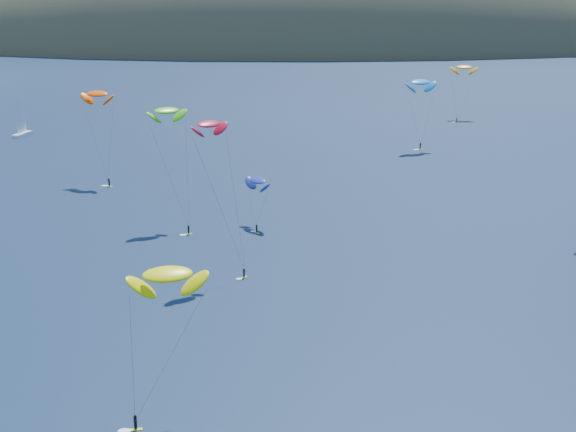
# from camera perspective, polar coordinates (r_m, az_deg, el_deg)

# --- Properties ---
(island) EXTENTS (730.00, 300.00, 210.00)m
(island) POSITION_cam_1_polar(r_m,az_deg,el_deg) (618.96, 3.44, 11.40)
(island) COLOR #3D3526
(island) RESTS_ON ground
(sailboat) EXTENTS (10.33, 9.00, 12.39)m
(sailboat) POSITION_cam_1_polar(r_m,az_deg,el_deg) (264.89, -18.38, 5.65)
(sailboat) COLOR silver
(sailboat) RESTS_ON ground
(kitesurfer_1) EXTENTS (9.56, 11.39, 23.49)m
(kitesurfer_1) POSITION_cam_1_polar(r_m,az_deg,el_deg) (199.57, -13.40, 8.44)
(kitesurfer_1) COLOR #D6ED1A
(kitesurfer_1) RESTS_ON ground
(kitesurfer_2) EXTENTS (9.40, 9.53, 18.58)m
(kitesurfer_2) POSITION_cam_1_polar(r_m,az_deg,el_deg) (92.31, -8.57, -4.14)
(kitesurfer_2) COLOR #D6ED1A
(kitesurfer_2) RESTS_ON ground
(kitesurfer_3) EXTENTS (9.54, 14.33, 24.78)m
(kitesurfer_3) POSITION_cam_1_polar(r_m,az_deg,el_deg) (162.74, -8.62, 7.40)
(kitesurfer_3) COLOR #D6ED1A
(kitesurfer_3) RESTS_ON ground
(kitesurfer_4) EXTENTS (10.66, 7.93, 21.64)m
(kitesurfer_4) POSITION_cam_1_polar(r_m,az_deg,el_deg) (234.91, 9.42, 9.37)
(kitesurfer_4) COLOR #D6ED1A
(kitesurfer_4) RESTS_ON ground
(kitesurfer_9) EXTENTS (9.67, 8.82, 27.04)m
(kitesurfer_9) POSITION_cam_1_polar(r_m,az_deg,el_deg) (132.89, -5.64, 6.50)
(kitesurfer_9) COLOR #D6ED1A
(kitesurfer_9) RESTS_ON ground
(kitesurfer_10) EXTENTS (6.87, 10.83, 11.09)m
(kitesurfer_10) POSITION_cam_1_polar(r_m,az_deg,el_deg) (160.72, -2.17, 2.55)
(kitesurfer_10) COLOR #D6ED1A
(kitesurfer_10) RESTS_ON ground
(kitesurfer_11) EXTENTS (9.43, 13.93, 19.84)m
(kitesurfer_11) POSITION_cam_1_polar(r_m,az_deg,el_deg) (289.48, 12.42, 10.30)
(kitesurfer_11) COLOR #D6ED1A
(kitesurfer_11) RESTS_ON ground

